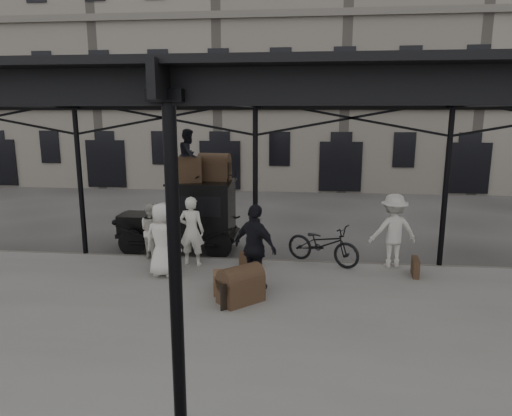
{
  "coord_description": "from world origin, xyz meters",
  "views": [
    {
      "loc": [
        1.31,
        -10.19,
        4.2
      ],
      "look_at": [
        0.06,
        1.6,
        1.7
      ],
      "focal_mm": 32.0,
      "sensor_mm": 36.0,
      "label": 1
    }
  ],
  "objects_px": {
    "taxi": "(192,213)",
    "steamer_trunk_roof_near": "(186,171)",
    "porter_official": "(255,248)",
    "steamer_trunk_platform": "(241,287)",
    "porter_left": "(192,231)",
    "bicycle": "(323,244)"
  },
  "relations": [
    {
      "from": "bicycle",
      "to": "steamer_trunk_platform",
      "type": "height_order",
      "value": "bicycle"
    },
    {
      "from": "porter_official",
      "to": "steamer_trunk_platform",
      "type": "relative_size",
      "value": 2.16
    },
    {
      "from": "porter_official",
      "to": "steamer_trunk_platform",
      "type": "bearing_deg",
      "value": 107.37
    },
    {
      "from": "porter_official",
      "to": "steamer_trunk_platform",
      "type": "distance_m",
      "value": 1.04
    },
    {
      "from": "bicycle",
      "to": "steamer_trunk_platform",
      "type": "relative_size",
      "value": 2.25
    },
    {
      "from": "taxi",
      "to": "bicycle",
      "type": "distance_m",
      "value": 4.13
    },
    {
      "from": "taxi",
      "to": "steamer_trunk_roof_near",
      "type": "relative_size",
      "value": 4.25
    },
    {
      "from": "taxi",
      "to": "steamer_trunk_roof_near",
      "type": "height_order",
      "value": "steamer_trunk_roof_near"
    },
    {
      "from": "steamer_trunk_platform",
      "to": "steamer_trunk_roof_near",
      "type": "bearing_deg",
      "value": 76.29
    },
    {
      "from": "taxi",
      "to": "porter_left",
      "type": "bearing_deg",
      "value": -76.93
    },
    {
      "from": "steamer_trunk_roof_near",
      "to": "steamer_trunk_platform",
      "type": "height_order",
      "value": "steamer_trunk_roof_near"
    },
    {
      "from": "porter_official",
      "to": "bicycle",
      "type": "xyz_separation_m",
      "value": [
        1.62,
        2.01,
        -0.46
      ]
    },
    {
      "from": "taxi",
      "to": "bicycle",
      "type": "relative_size",
      "value": 1.74
    },
    {
      "from": "porter_official",
      "to": "bicycle",
      "type": "distance_m",
      "value": 2.63
    },
    {
      "from": "porter_official",
      "to": "steamer_trunk_roof_near",
      "type": "bearing_deg",
      "value": -17.37
    },
    {
      "from": "bicycle",
      "to": "steamer_trunk_platform",
      "type": "bearing_deg",
      "value": 173.71
    },
    {
      "from": "taxi",
      "to": "porter_official",
      "type": "bearing_deg",
      "value": -55.09
    },
    {
      "from": "taxi",
      "to": "porter_official",
      "type": "relative_size",
      "value": 1.81
    },
    {
      "from": "taxi",
      "to": "porter_left",
      "type": "distance_m",
      "value": 1.76
    },
    {
      "from": "taxi",
      "to": "porter_left",
      "type": "height_order",
      "value": "taxi"
    },
    {
      "from": "steamer_trunk_platform",
      "to": "porter_left",
      "type": "bearing_deg",
      "value": 82.32
    },
    {
      "from": "steamer_trunk_roof_near",
      "to": "steamer_trunk_platform",
      "type": "relative_size",
      "value": 0.92
    }
  ]
}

